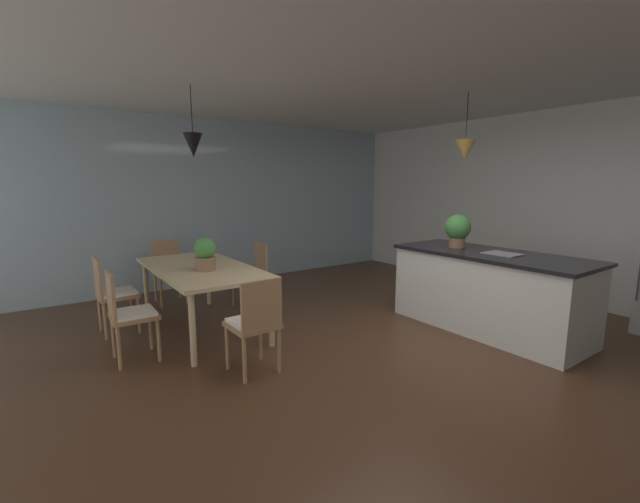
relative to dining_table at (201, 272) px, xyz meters
name	(u,v)px	position (x,y,z in m)	size (l,w,h in m)	color
ground_plane	(411,362)	(1.98, 1.33, -0.70)	(10.00, 8.40, 0.04)	#4C301E
ceiling_slab	(423,53)	(1.98, 1.33, 2.08)	(10.00, 8.40, 0.12)	silver
wall_back_kitchen	(579,207)	(1.98, 4.59, 0.67)	(10.00, 0.12, 2.70)	silver
window_wall_left_glazing	(234,202)	(-2.08, 1.33, 0.67)	(0.06, 8.40, 2.70)	#9EB7C6
dining_table	(201,272)	(0.00, 0.00, 0.00)	(1.99, 0.97, 0.74)	#D1B284
chair_near_right	(128,313)	(0.45, -0.86, -0.20)	(0.41, 0.41, 0.87)	#A87F56
chair_kitchen_end	(255,322)	(1.36, 0.00, -0.20)	(0.41, 0.41, 0.87)	#A87F56
chair_far_left	(253,273)	(-0.44, 0.86, -0.20)	(0.42, 0.42, 0.87)	#A87F56
chair_window_end	(169,269)	(-1.36, 0.00, -0.20)	(0.41, 0.41, 0.87)	#A87F56
chair_near_left	(112,292)	(-0.45, -0.86, -0.20)	(0.41, 0.41, 0.87)	#A87F56
kitchen_island	(488,290)	(1.90, 2.68, -0.22)	(2.14, 0.91, 0.91)	white
pendant_over_table	(193,145)	(-0.01, -0.01, 1.40)	(0.20, 0.20, 0.75)	black
pendant_over_island_main	(465,150)	(1.49, 2.68, 1.38)	(0.23, 0.23, 0.76)	black
potted_plant_on_island	(458,229)	(1.45, 2.68, 0.45)	(0.31, 0.31, 0.40)	#8C664C
potted_plant_on_table	(205,254)	(0.24, -0.02, 0.24)	(0.23, 0.23, 0.36)	#8C664C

